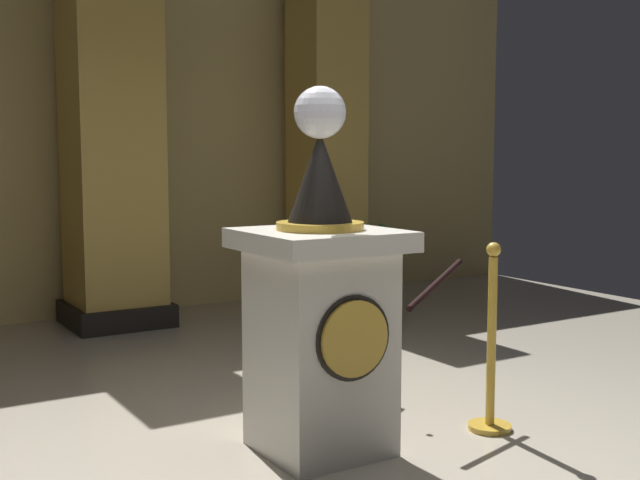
{
  "coord_description": "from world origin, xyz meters",
  "views": [
    {
      "loc": [
        -2.18,
        -3.25,
        1.52
      ],
      "look_at": [
        -0.07,
        0.14,
        1.09
      ],
      "focal_mm": 44.81,
      "sensor_mm": 36.0,
      "label": 1
    }
  ],
  "objects_px": {
    "pedestal_clock": "(320,312)",
    "stanchion_near": "(491,365)",
    "potted_palm_right": "(373,292)",
    "stanchion_far": "(290,336)"
  },
  "relations": [
    {
      "from": "pedestal_clock",
      "to": "stanchion_near",
      "type": "height_order",
      "value": "pedestal_clock"
    },
    {
      "from": "stanchion_far",
      "to": "potted_palm_right",
      "type": "xyz_separation_m",
      "value": [
        1.62,
        1.34,
        -0.06
      ]
    },
    {
      "from": "pedestal_clock",
      "to": "potted_palm_right",
      "type": "distance_m",
      "value": 3.1
    },
    {
      "from": "stanchion_near",
      "to": "potted_palm_right",
      "type": "xyz_separation_m",
      "value": [
        1.04,
        2.57,
        -0.06
      ]
    },
    {
      "from": "stanchion_near",
      "to": "potted_palm_right",
      "type": "relative_size",
      "value": 1.06
    },
    {
      "from": "potted_palm_right",
      "to": "stanchion_near",
      "type": "bearing_deg",
      "value": -112.09
    },
    {
      "from": "pedestal_clock",
      "to": "stanchion_far",
      "type": "relative_size",
      "value": 1.8
    },
    {
      "from": "stanchion_near",
      "to": "stanchion_far",
      "type": "xyz_separation_m",
      "value": [
        -0.58,
        1.22,
        -0.01
      ]
    },
    {
      "from": "stanchion_far",
      "to": "stanchion_near",
      "type": "bearing_deg",
      "value": -64.75
    },
    {
      "from": "stanchion_far",
      "to": "potted_palm_right",
      "type": "bearing_deg",
      "value": 39.7
    }
  ]
}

